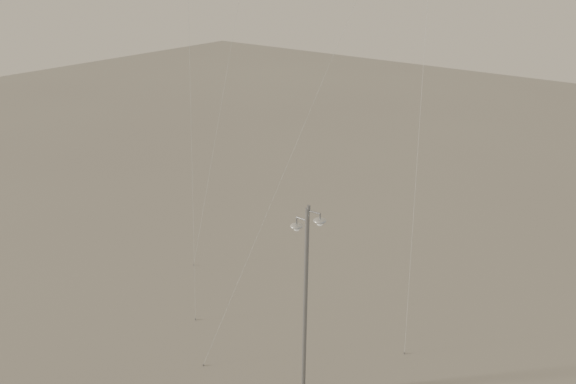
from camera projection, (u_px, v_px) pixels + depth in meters
The scene contains 2 objects.
street_lamp at pixel (306, 301), 23.49m from camera, with size 1.62×0.56×9.50m.
kite_3 at pixel (189, 23), 26.22m from camera, with size 1.26×2.46×21.30m.
Camera 1 is at (13.22, -15.42, 18.47)m, focal length 35.00 mm.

